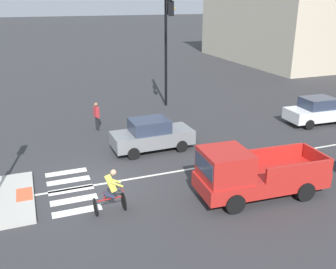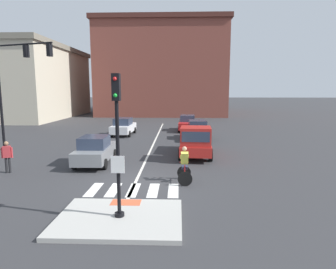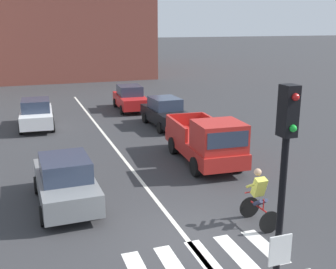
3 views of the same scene
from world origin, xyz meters
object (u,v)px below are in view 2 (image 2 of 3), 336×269
signal_pole (117,133)px  car_black_eastbound_far (197,130)px  traffic_light_mast (14,77)px  car_white_westbound_distant (123,127)px  pedestrian_at_curb_left (7,154)px  pickup_truck_red_eastbound_mid (196,142)px  cyclist (185,164)px  car_red_eastbound_distant (187,123)px  car_grey_westbound_near (95,150)px

signal_pole → car_black_eastbound_far: bearing=77.6°
traffic_light_mast → car_white_westbound_distant: traffic_light_mast is taller
car_black_eastbound_far → pedestrian_at_curb_left: size_ratio=2.49×
pickup_truck_red_eastbound_mid → cyclist: bearing=-98.7°
signal_pole → car_red_eastbound_distant: 21.79m
signal_pole → car_black_eastbound_far: 16.85m
car_grey_westbound_near → pedestrian_at_curb_left: pedestrian_at_curb_left is taller
signal_pole → car_grey_westbound_near: size_ratio=1.12×
pedestrian_at_curb_left → car_grey_westbound_near: bearing=26.9°
car_black_eastbound_far → cyclist: bearing=-96.4°
car_white_westbound_distant → signal_pole: bearing=-79.7°
signal_pole → traffic_light_mast: traffic_light_mast is taller
traffic_light_mast → cyclist: (11.47, -6.50, -4.25)m
car_white_westbound_distant → pickup_truck_red_eastbound_mid: 10.97m
traffic_light_mast → cyclist: size_ratio=4.46×
signal_pole → pickup_truck_red_eastbound_mid: size_ratio=0.89×
car_black_eastbound_far → pedestrian_at_curb_left: 15.18m
pickup_truck_red_eastbound_mid → car_white_westbound_distant: bearing=125.5°
traffic_light_mast → car_white_westbound_distant: 10.64m
car_grey_westbound_near → pickup_truck_red_eastbound_mid: 6.29m
signal_pole → car_grey_westbound_near: signal_pole is taller
cyclist → pedestrian_at_curb_left: 9.24m
car_grey_westbound_near → car_red_eastbound_distant: 15.21m
pedestrian_at_curb_left → signal_pole: bearing=-37.8°
car_grey_westbound_near → pickup_truck_red_eastbound_mid: size_ratio=0.80×
car_white_westbound_distant → pedestrian_at_curb_left: (-3.59, -13.01, 0.17)m
traffic_light_mast → pedestrian_at_curb_left: traffic_light_mast is taller
car_grey_westbound_near → car_white_westbound_distant: (-0.42, 10.98, 0.00)m
car_black_eastbound_far → pickup_truck_red_eastbound_mid: bearing=-94.6°
traffic_light_mast → car_grey_westbound_near: size_ratio=1.81×
pickup_truck_red_eastbound_mid → signal_pole: bearing=-107.8°
pickup_truck_red_eastbound_mid → car_red_eastbound_distant: bearing=90.9°
car_black_eastbound_far → pickup_truck_red_eastbound_mid: 6.89m
signal_pole → car_grey_westbound_near: 8.25m
cyclist → car_red_eastbound_distant: bearing=87.9°
car_red_eastbound_distant → car_grey_westbound_near: bearing=-112.3°
car_grey_westbound_near → car_red_eastbound_distant: (5.77, 14.08, 0.00)m
signal_pole → cyclist: bearing=61.8°
pickup_truck_red_eastbound_mid → car_black_eastbound_far: bearing=85.4°
traffic_light_mast → pedestrian_at_curb_left: bearing=-66.4°
traffic_light_mast → car_black_eastbound_far: size_ratio=1.80×
cyclist → car_white_westbound_distant: bearing=111.3°
car_white_westbound_distant → pickup_truck_red_eastbound_mid: size_ratio=0.80×
car_grey_westbound_near → pedestrian_at_curb_left: size_ratio=2.48×
car_grey_westbound_near → signal_pole: bearing=-68.6°
pickup_truck_red_eastbound_mid → cyclist: pickup_truck_red_eastbound_mid is taller
pedestrian_at_curb_left → traffic_light_mast: bearing=113.6°
car_red_eastbound_distant → car_white_westbound_distant: size_ratio=1.00×
pedestrian_at_curb_left → car_black_eastbound_far: bearing=46.1°
car_black_eastbound_far → cyclist: (-1.36, -12.16, 0.06)m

